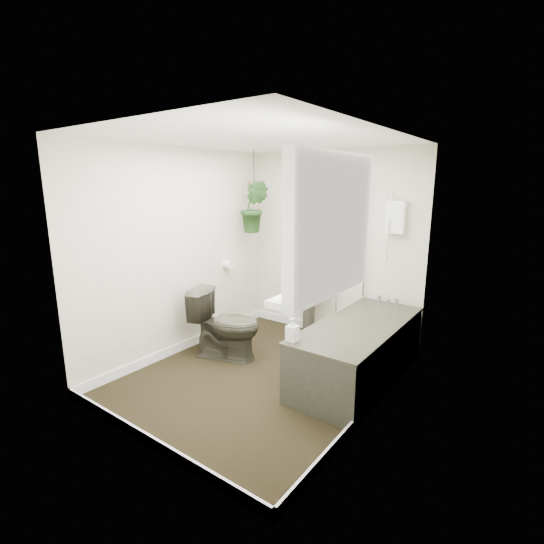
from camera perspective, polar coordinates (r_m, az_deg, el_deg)
The scene contains 22 objects.
floor at distance 4.16m, azimuth -1.26°, elevation -14.78°, with size 2.30×2.80×0.02m, color black.
ceiling at distance 3.71m, azimuth -1.44°, elevation 18.92°, with size 2.30×2.80×0.02m, color white.
wall_back at distance 4.94m, azimuth 8.67°, elevation 3.73°, with size 2.30×0.02×2.30m, color beige.
wall_front at distance 2.81m, azimuth -19.13°, elevation -3.66°, with size 2.30×0.02×2.30m, color beige.
wall_left at distance 4.55m, azimuth -13.03°, elevation 2.79°, with size 0.02×2.80×2.30m, color beige.
wall_right at distance 3.21m, azimuth 15.33°, elevation -1.42°, with size 0.02×2.80×2.30m, color beige.
skirting at distance 4.13m, azimuth -1.27°, elevation -14.05°, with size 2.30×2.80×0.10m, color white.
bathtub at distance 4.05m, azimuth 12.37°, elevation -11.13°, with size 0.72×1.72×0.58m, color #302F24, non-canonical shape.
bath_screen at distance 4.34m, azimuth 11.65°, elevation 4.13°, with size 0.04×0.72×1.40m, color silver, non-canonical shape.
shower_box at distance 4.52m, azimuth 17.52°, elevation 7.57°, with size 0.20×0.10×0.35m, color white.
oval_mirror at distance 4.95m, azimuth 6.74°, elevation 7.89°, with size 0.46×0.03×0.62m, color silver.
wall_sconce at distance 5.16m, azimuth 2.76°, elevation 7.03°, with size 0.04×0.04×0.22m, color black.
toilet_roll_holder at distance 5.03m, azimuth -6.43°, elevation 1.07°, with size 0.11×0.11×0.11m, color white.
window_recess at distance 2.52m, azimuth 8.71°, elevation 6.67°, with size 0.08×1.00×0.90m, color white.
window_sill at distance 2.63m, azimuth 7.06°, elevation -2.35°, with size 0.18×1.00×0.04m, color white.
window_blinds at distance 2.54m, azimuth 7.81°, elevation 6.75°, with size 0.01×0.86×0.76m, color white.
toilet at distance 4.42m, azimuth -6.71°, elevation -7.48°, with size 0.43×0.76×0.78m, color #302F24.
pedestal_sink at distance 5.00m, azimuth 5.36°, elevation -4.79°, with size 0.48×0.41×0.82m, color #302F24, non-canonical shape.
sill_plant at distance 2.57m, azimuth 5.54°, elevation 0.49°, with size 0.21×0.18×0.23m, color black.
hanging_plant at distance 4.97m, azimuth -2.59°, elevation 9.36°, with size 0.35×0.28×0.63m, color black.
soap_bottle at distance 3.41m, azimuth 2.97°, elevation -8.33°, with size 0.09×0.10×0.21m, color #2F2527.
hanging_pot at distance 4.96m, azimuth -2.62°, elevation 12.31°, with size 0.16×0.16×0.12m, color #4E4229.
Camera 1 is at (2.24, -2.93, 1.91)m, focal length 26.00 mm.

